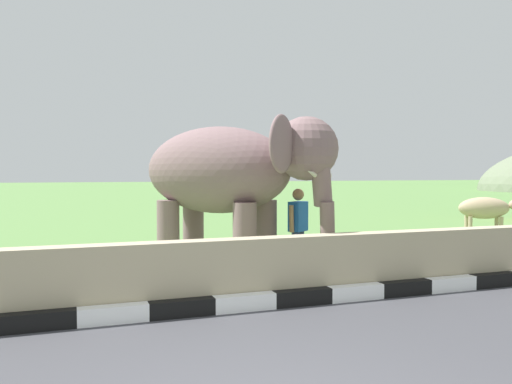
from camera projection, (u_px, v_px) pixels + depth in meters
name	position (u px, v px, depth m)	size (l,w,h in m)	color
striped_curb	(148.00, 312.00, 6.90)	(16.20, 0.20, 0.24)	white
barrier_parapet	(300.00, 268.00, 7.97)	(28.00, 0.36, 1.00)	tan
elephant	(233.00, 173.00, 10.05)	(3.81, 3.86, 2.98)	#7D6163
person_handler	(298.00, 226.00, 10.21)	(0.56, 0.45, 1.66)	navy
cow_near	(485.00, 209.00, 15.74)	(1.89, 1.17, 1.23)	tan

